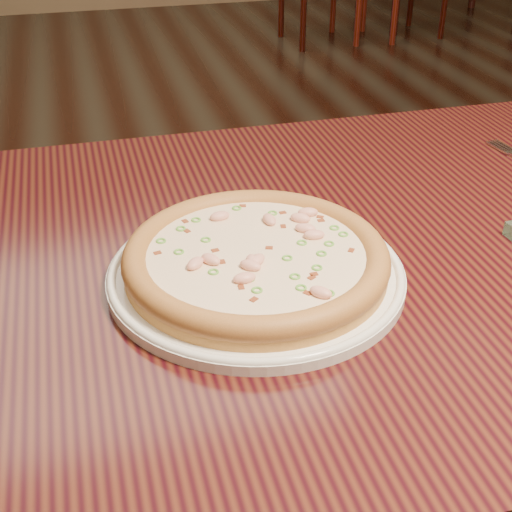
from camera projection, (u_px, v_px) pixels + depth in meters
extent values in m
plane|color=black|center=(227.00, 477.00, 1.51)|extent=(9.00, 9.00, 0.00)
cube|color=black|center=(340.00, 257.00, 0.87)|extent=(1.20, 0.80, 0.04)
cylinder|color=white|center=(256.00, 274.00, 0.79)|extent=(0.33, 0.33, 0.01)
torus|color=white|center=(256.00, 270.00, 0.79)|extent=(0.33, 0.33, 0.01)
cylinder|color=#BF9341|center=(256.00, 263.00, 0.78)|extent=(0.29, 0.29, 0.02)
torus|color=#B5723B|center=(256.00, 256.00, 0.78)|extent=(0.29, 0.29, 0.03)
cylinder|color=#F7D4C2|center=(256.00, 254.00, 0.78)|extent=(0.24, 0.24, 0.00)
ellipsoid|color=#F2B29E|center=(321.00, 292.00, 0.70)|extent=(0.03, 0.03, 0.01)
ellipsoid|color=#F2B29E|center=(305.00, 228.00, 0.81)|extent=(0.03, 0.02, 0.01)
ellipsoid|color=#F2B29E|center=(250.00, 265.00, 0.74)|extent=(0.03, 0.03, 0.01)
ellipsoid|color=#F2B29E|center=(269.00, 220.00, 0.83)|extent=(0.02, 0.03, 0.01)
ellipsoid|color=#F2B29E|center=(300.00, 218.00, 0.83)|extent=(0.03, 0.03, 0.01)
ellipsoid|color=#F2B29E|center=(257.00, 260.00, 0.75)|extent=(0.03, 0.03, 0.01)
ellipsoid|color=#F2B29E|center=(252.00, 261.00, 0.75)|extent=(0.02, 0.03, 0.01)
ellipsoid|color=#F2B29E|center=(308.00, 212.00, 0.85)|extent=(0.03, 0.02, 0.01)
ellipsoid|color=#F2B29E|center=(244.00, 278.00, 0.72)|extent=(0.02, 0.01, 0.01)
ellipsoid|color=#F2B29E|center=(220.00, 216.00, 0.84)|extent=(0.03, 0.02, 0.01)
ellipsoid|color=#F2B29E|center=(211.00, 259.00, 0.76)|extent=(0.03, 0.03, 0.01)
ellipsoid|color=#F2B29E|center=(314.00, 235.00, 0.80)|extent=(0.03, 0.02, 0.01)
ellipsoid|color=#F2B29E|center=(195.00, 263.00, 0.75)|extent=(0.03, 0.03, 0.01)
cube|color=maroon|center=(222.00, 262.00, 0.76)|extent=(0.01, 0.01, 0.00)
cube|color=maroon|center=(215.00, 251.00, 0.78)|extent=(0.01, 0.01, 0.00)
cube|color=maroon|center=(185.00, 222.00, 0.83)|extent=(0.01, 0.01, 0.00)
cube|color=maroon|center=(187.00, 232.00, 0.81)|extent=(0.01, 0.01, 0.00)
cube|color=maroon|center=(307.00, 294.00, 0.71)|extent=(0.01, 0.01, 0.00)
cube|color=maroon|center=(283.00, 213.00, 0.85)|extent=(0.01, 0.01, 0.00)
cube|color=maroon|center=(254.00, 300.00, 0.70)|extent=(0.01, 0.01, 0.00)
cube|color=maroon|center=(283.00, 227.00, 0.82)|extent=(0.01, 0.01, 0.00)
cube|color=maroon|center=(243.00, 206.00, 0.87)|extent=(0.01, 0.01, 0.00)
cube|color=maroon|center=(321.00, 221.00, 0.84)|extent=(0.01, 0.01, 0.00)
cube|color=maroon|center=(269.00, 248.00, 0.78)|extent=(0.01, 0.01, 0.00)
cube|color=maroon|center=(314.00, 275.00, 0.74)|extent=(0.01, 0.01, 0.00)
cube|color=maroon|center=(320.00, 218.00, 0.84)|extent=(0.01, 0.01, 0.00)
cube|color=maroon|center=(312.00, 278.00, 0.73)|extent=(0.01, 0.01, 0.00)
cube|color=maroon|center=(351.00, 251.00, 0.78)|extent=(0.01, 0.01, 0.00)
cube|color=maroon|center=(158.00, 254.00, 0.77)|extent=(0.01, 0.01, 0.00)
cube|color=maroon|center=(241.00, 288.00, 0.72)|extent=(0.01, 0.01, 0.00)
torus|color=#5DA739|center=(287.00, 258.00, 0.76)|extent=(0.01, 0.01, 0.00)
torus|color=#5DA739|center=(329.00, 244.00, 0.79)|extent=(0.02, 0.02, 0.00)
torus|color=#5DA739|center=(301.00, 288.00, 0.71)|extent=(0.01, 0.01, 0.00)
torus|color=#5DA739|center=(249.00, 279.00, 0.73)|extent=(0.02, 0.02, 0.00)
torus|color=#5DA739|center=(196.00, 220.00, 0.84)|extent=(0.01, 0.01, 0.00)
torus|color=#5DA739|center=(257.00, 290.00, 0.71)|extent=(0.02, 0.02, 0.00)
torus|color=#5DA739|center=(273.00, 213.00, 0.85)|extent=(0.01, 0.01, 0.00)
torus|color=#5DA739|center=(334.00, 228.00, 0.82)|extent=(0.01, 0.01, 0.00)
torus|color=#5DA739|center=(295.00, 277.00, 0.73)|extent=(0.01, 0.01, 0.00)
torus|color=#5DA739|center=(181.00, 229.00, 0.82)|extent=(0.01, 0.01, 0.00)
torus|color=#5DA739|center=(329.00, 293.00, 0.71)|extent=(0.02, 0.02, 0.00)
torus|color=#5DA739|center=(302.00, 243.00, 0.79)|extent=(0.01, 0.01, 0.00)
torus|color=#5DA739|center=(312.00, 231.00, 0.81)|extent=(0.02, 0.02, 0.00)
torus|color=#5DA739|center=(161.00, 241.00, 0.79)|extent=(0.01, 0.01, 0.00)
torus|color=#5DA739|center=(343.00, 234.00, 0.81)|extent=(0.01, 0.01, 0.00)
torus|color=#5DA739|center=(179.00, 252.00, 0.77)|extent=(0.02, 0.02, 0.00)
torus|color=#5DA739|center=(237.00, 208.00, 0.86)|extent=(0.02, 0.02, 0.00)
torus|color=#5DA739|center=(317.00, 268.00, 0.75)|extent=(0.02, 0.02, 0.00)
torus|color=#5DA739|center=(213.00, 272.00, 0.74)|extent=(0.02, 0.02, 0.00)
torus|color=#5DA739|center=(321.00, 254.00, 0.77)|extent=(0.01, 0.01, 0.00)
torus|color=#5DA739|center=(206.00, 240.00, 0.80)|extent=(0.01, 0.01, 0.00)
cube|color=silver|center=(497.00, 148.00, 1.10)|extent=(0.01, 0.05, 0.00)
cube|color=silver|center=(500.00, 147.00, 1.11)|extent=(0.01, 0.05, 0.00)
cube|color=silver|center=(503.00, 147.00, 1.11)|extent=(0.01, 0.05, 0.00)
cube|color=silver|center=(506.00, 146.00, 1.11)|extent=(0.01, 0.05, 0.00)
cylinder|color=#501303|center=(358.00, 12.00, 4.29)|extent=(0.04, 0.04, 0.41)
cylinder|color=#501303|center=(334.00, 0.00, 4.58)|extent=(0.04, 0.04, 0.41)
cylinder|color=#501303|center=(303.00, 16.00, 4.19)|extent=(0.04, 0.04, 0.41)
cylinder|color=#501303|center=(281.00, 4.00, 4.48)|extent=(0.04, 0.04, 0.41)
cylinder|color=#501303|center=(395.00, 10.00, 4.32)|extent=(0.04, 0.04, 0.41)
cylinder|color=#501303|center=(444.00, 5.00, 4.44)|extent=(0.04, 0.04, 0.41)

